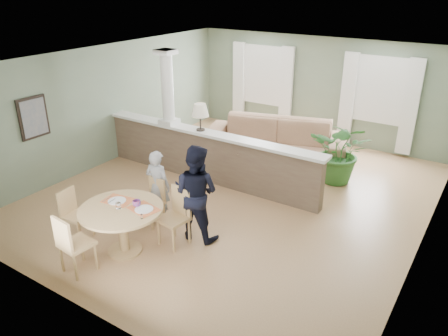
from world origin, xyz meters
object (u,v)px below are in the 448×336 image
Objects in this scene: man_person at (196,193)px; chair_near at (72,242)px; chair_side at (73,212)px; dining_table at (122,217)px; child_person at (158,186)px; chair_far_man at (177,214)px; sofa at (275,141)px; houseplant at (341,152)px; chair_far_boy at (154,199)px.

chair_near is at bearing 56.54° from man_person.
chair_side is at bearing 27.17° from man_person.
child_person is (-0.22, 1.10, 0.04)m from dining_table.
chair_far_man is 1.11× the size of chair_side.
child_person is at bearing -84.40° from chair_near.
sofa is at bearing -103.01° from child_person.
chair_side is (-1.01, -0.14, -0.15)m from dining_table.
houseplant is at bearing -129.19° from child_person.
chair_far_boy is 0.25m from child_person.
chair_far_boy is at bearing -3.23° from man_person.
man_person reaches higher than houseplant.
chair_far_boy is (-0.21, 0.94, -0.16)m from dining_table.
dining_table is 1.03m from chair_side.
houseplant is 1.43× the size of chair_far_man.
houseplant reaches higher than chair_far_boy.
chair_far_man is 0.73× the size of child_person.
chair_near is (-0.47, -5.55, 0.05)m from sofa.
houseplant is (1.72, -0.33, 0.21)m from sofa.
chair_near is (-0.76, -1.48, -0.00)m from chair_far_man.
houseplant reaches higher than dining_table.
chair_side is 0.66× the size of child_person.
houseplant is 5.66m from chair_near.
sofa reaches higher than chair_far_boy.
chair_far_man is at bearing 144.96° from child_person.
chair_far_man reaches higher than chair_far_boy.
dining_table is 1.50× the size of chair_side.
sofa reaches higher than chair_side.
dining_table is (-0.25, -4.74, 0.15)m from sofa.
chair_far_boy is 0.63× the size of child_person.
chair_far_boy is (-2.17, -3.46, -0.23)m from houseplant.
chair_near is 0.58× the size of man_person.
chair_far_boy is 0.51× the size of man_person.
houseplant reaches higher than chair_near.
chair_far_boy is 0.87× the size of chair_far_man.
chair_far_boy is 0.79m from chair_far_man.
chair_far_man is 1.01× the size of chair_near.
chair_far_boy is at bearing 89.13° from child_person.
sofa is 2.39× the size of houseplant.
child_person is at bearing -123.45° from houseplant.
chair_near is at bearing -136.88° from chair_side.
sofa is 5.04m from chair_side.
dining_table is 0.79× the size of man_person.
chair_far_man is (0.29, -4.06, 0.05)m from sofa.
houseplant is 1.04× the size of child_person.
chair_side is (-1.54, -0.82, -0.05)m from chair_far_man.
chair_far_man is (-1.44, -3.73, -0.16)m from houseplant.
child_person is 0.80× the size of man_person.
chair_far_boy is 0.97m from man_person.
man_person is (0.16, 0.32, 0.29)m from chair_far_man.
sofa is at bearing -89.05° from chair_near.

